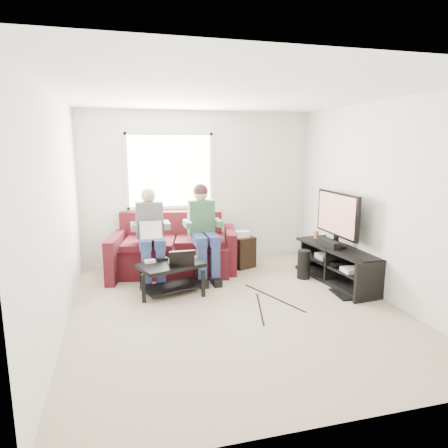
# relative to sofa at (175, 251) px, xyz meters

# --- Properties ---
(floor) EXTENTS (4.50, 4.50, 0.00)m
(floor) POSITION_rel_sofa_xyz_m (0.52, -1.70, -0.34)
(floor) COLOR tan
(floor) RESTS_ON ground
(ceiling) EXTENTS (4.50, 4.50, 0.00)m
(ceiling) POSITION_rel_sofa_xyz_m (0.52, -1.70, 2.26)
(ceiling) COLOR white
(ceiling) RESTS_ON wall_back
(wall_back) EXTENTS (4.50, 0.00, 4.50)m
(wall_back) POSITION_rel_sofa_xyz_m (0.52, 0.55, 0.96)
(wall_back) COLOR silver
(wall_back) RESTS_ON floor
(wall_front) EXTENTS (4.50, 0.00, 4.50)m
(wall_front) POSITION_rel_sofa_xyz_m (0.52, -3.95, 0.96)
(wall_front) COLOR silver
(wall_front) RESTS_ON floor
(wall_left) EXTENTS (0.00, 4.50, 4.50)m
(wall_left) POSITION_rel_sofa_xyz_m (-1.48, -1.70, 0.96)
(wall_left) COLOR silver
(wall_left) RESTS_ON floor
(wall_right) EXTENTS (0.00, 4.50, 4.50)m
(wall_right) POSITION_rel_sofa_xyz_m (2.52, -1.70, 0.96)
(wall_right) COLOR silver
(wall_right) RESTS_ON floor
(window) EXTENTS (1.48, 0.04, 1.28)m
(window) POSITION_rel_sofa_xyz_m (0.02, 0.53, 1.26)
(window) COLOR white
(window) RESTS_ON wall_back
(sofa) EXTENTS (2.19, 1.29, 0.94)m
(sofa) POSITION_rel_sofa_xyz_m (0.00, 0.00, 0.00)
(sofa) COLOR #48121A
(sofa) RESTS_ON floor
(person_left) EXTENTS (0.40, 0.71, 1.39)m
(person_left) POSITION_rel_sofa_xyz_m (-0.40, -0.37, 0.43)
(person_left) COLOR navy
(person_left) RESTS_ON sofa
(person_right) EXTENTS (0.40, 0.71, 1.44)m
(person_right) POSITION_rel_sofa_xyz_m (0.40, -0.35, 0.49)
(person_right) COLOR navy
(person_right) RESTS_ON sofa
(laptop_silver) EXTENTS (0.36, 0.28, 0.24)m
(laptop_silver) POSITION_rel_sofa_xyz_m (-0.40, -0.53, 0.42)
(laptop_silver) COLOR silver
(laptop_silver) RESTS_ON person_left
(coffee_table) EXTENTS (0.98, 0.78, 0.43)m
(coffee_table) POSITION_rel_sofa_xyz_m (-0.18, -0.97, -0.03)
(coffee_table) COLOR black
(coffee_table) RESTS_ON floor
(laptop_black) EXTENTS (0.41, 0.37, 0.24)m
(laptop_black) POSITION_rel_sofa_xyz_m (-0.06, -1.05, 0.21)
(laptop_black) COLOR black
(laptop_black) RESTS_ON coffee_table
(controller_a) EXTENTS (0.16, 0.12, 0.04)m
(controller_a) POSITION_rel_sofa_xyz_m (-0.46, -0.85, 0.11)
(controller_a) COLOR silver
(controller_a) RESTS_ON coffee_table
(controller_b) EXTENTS (0.16, 0.13, 0.04)m
(controller_b) POSITION_rel_sofa_xyz_m (-0.28, -0.79, 0.11)
(controller_b) COLOR black
(controller_b) RESTS_ON coffee_table
(controller_c) EXTENTS (0.16, 0.14, 0.04)m
(controller_c) POSITION_rel_sofa_xyz_m (0.12, -0.82, 0.11)
(controller_c) COLOR gray
(controller_c) RESTS_ON coffee_table
(tv_stand) EXTENTS (0.66, 1.67, 0.54)m
(tv_stand) POSITION_rel_sofa_xyz_m (2.29, -1.14, -0.10)
(tv_stand) COLOR black
(tv_stand) RESTS_ON floor
(tv) EXTENTS (0.12, 1.10, 0.81)m
(tv) POSITION_rel_sofa_xyz_m (2.29, -1.04, 0.66)
(tv) COLOR black
(tv) RESTS_ON tv_stand
(soundbar) EXTENTS (0.12, 0.50, 0.10)m
(soundbar) POSITION_rel_sofa_xyz_m (2.17, -1.04, 0.25)
(soundbar) COLOR black
(soundbar) RESTS_ON tv_stand
(drink_cup) EXTENTS (0.08, 0.08, 0.12)m
(drink_cup) POSITION_rel_sofa_xyz_m (2.24, -0.51, 0.26)
(drink_cup) COLOR #986941
(drink_cup) RESTS_ON tv_stand
(console_white) EXTENTS (0.30, 0.22, 0.06)m
(console_white) POSITION_rel_sofa_xyz_m (2.29, -1.54, -0.03)
(console_white) COLOR silver
(console_white) RESTS_ON tv_stand
(console_grey) EXTENTS (0.34, 0.26, 0.08)m
(console_grey) POSITION_rel_sofa_xyz_m (2.29, -0.84, -0.02)
(console_grey) COLOR gray
(console_grey) RESTS_ON tv_stand
(console_black) EXTENTS (0.38, 0.30, 0.07)m
(console_black) POSITION_rel_sofa_xyz_m (2.29, -1.19, -0.02)
(console_black) COLOR black
(console_black) RESTS_ON tv_stand
(subwoofer) EXTENTS (0.20, 0.20, 0.45)m
(subwoofer) POSITION_rel_sofa_xyz_m (1.88, -0.85, -0.12)
(subwoofer) COLOR black
(subwoofer) RESTS_ON floor
(keyboard_floor) EXTENTS (0.18, 0.45, 0.02)m
(keyboard_floor) POSITION_rel_sofa_xyz_m (2.05, -1.64, -0.33)
(keyboard_floor) COLOR black
(keyboard_floor) RESTS_ON floor
(end_table) EXTENTS (0.35, 0.35, 0.62)m
(end_table) POSITION_rel_sofa_xyz_m (1.13, -0.03, -0.06)
(end_table) COLOR black
(end_table) RESTS_ON floor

